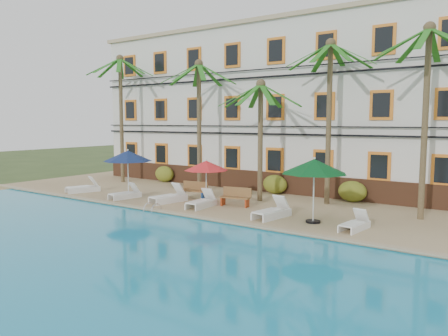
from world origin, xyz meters
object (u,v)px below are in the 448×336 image
Objects in this scene: palm_c at (260,121)px; umbrella_blue at (128,156)px; palm_e at (426,94)px; palm_d at (329,99)px; palm_a at (121,102)px; lounger_f at (355,223)px; bench_left at (194,190)px; palm_b at (199,107)px; umbrella_red at (206,166)px; lounger_d at (202,201)px; lounger_c at (169,196)px; lounger_e at (272,211)px; lounger_b at (126,193)px; pool_ladder at (153,211)px; umbrella_green at (314,167)px; bench_right at (235,197)px; lounger_a at (84,187)px.

palm_c reaches higher than umbrella_blue.
palm_d is at bearing 168.36° from palm_e.
palm_a reaches higher than lounger_f.
bench_left is at bearing -171.59° from palm_e.
palm_c is at bearing -178.69° from palm_e.
palm_a is 6.99m from palm_b.
umbrella_red is 1.19× the size of lounger_d.
lounger_c is (7.83, -3.93, -5.21)m from palm_a.
palm_b is 0.94× the size of palm_e.
palm_e is 10.59m from umbrella_red.
lounger_f is at bearing -20.05° from palm_b.
lounger_f is at bearing -0.67° from lounger_e.
palm_a is at bearing 140.69° from umbrella_blue.
lounger_b reaches higher than pool_ladder.
lounger_e is at bearing 179.33° from lounger_f.
umbrella_blue is (-9.82, -4.32, -3.01)m from palm_d.
umbrella_green is 1.43× the size of lounger_d.
umbrella_blue is at bearing 152.43° from pool_ladder.
bench_right reaches higher than lounger_d.
lounger_d is at bearing -21.72° from palm_a.
palm_b is at bearing 157.51° from umbrella_green.
lounger_d is at bearing -1.84° from lounger_c.
umbrella_red is 1.95m from lounger_d.
pool_ladder is at bearing -128.79° from bench_right.
lounger_a is (-13.31, -4.65, -4.99)m from palm_d.
umbrella_blue reaches higher than lounger_f.
umbrella_red reaches higher than lounger_e.
pool_ladder is at bearing -118.97° from palm_c.
lounger_d is 7.61m from lounger_f.
palm_d is 11.14m from umbrella_blue.
lounger_f is (8.05, -1.10, -1.68)m from umbrella_red.
palm_b is at bearing 129.43° from lounger_d.
umbrella_blue is at bearing -118.33° from palm_b.
lounger_e reaches higher than lounger_a.
umbrella_green is (1.07, -4.20, -2.95)m from palm_d.
palm_e is (7.87, 0.18, 1.12)m from palm_c.
lounger_d is (2.21, -0.07, -0.02)m from lounger_c.
pool_ladder is (-1.41, -1.97, -0.29)m from lounger_d.
palm_e is 5.32× the size of bench_left.
palm_a reaches higher than palm_e.
palm_d is at bearing 40.83° from bench_right.
pool_ladder is (3.71, -1.94, -2.28)m from umbrella_blue.
lounger_b is (-14.25, -3.76, -5.03)m from palm_e.
umbrella_blue is (-14.42, -3.37, -3.03)m from palm_e.
bench_left is (3.08, 2.11, 0.20)m from lounger_b.
palm_c is at bearing 127.72° from lounger_e.
palm_d is at bearing 26.00° from lounger_b.
lounger_c is 1.37× the size of bench_right.
palm_a reaches higher than umbrella_red.
bench_left is (-1.41, 0.74, -1.47)m from umbrella_red.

